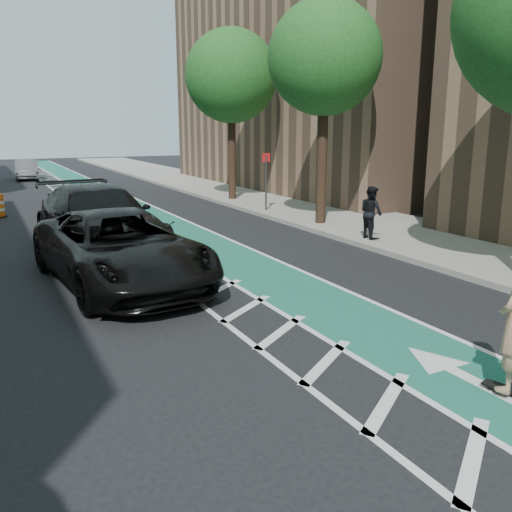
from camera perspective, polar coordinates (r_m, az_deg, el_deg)
ground at (r=9.00m, az=-5.81°, el=-9.56°), size 120.00×120.00×0.00m
bike_lane at (r=19.05m, az=-8.38°, el=2.67°), size 2.00×90.00×0.01m
buffer_strip at (r=18.63m, az=-12.75°, el=2.25°), size 1.40×90.00×0.01m
sidewalk_right at (r=21.95m, az=7.92°, el=4.29°), size 5.00×90.00×0.15m
curb_right at (r=20.66m, az=2.32°, el=3.85°), size 0.12×90.00×0.16m
building_right_far at (r=34.99m, az=10.01°, el=23.07°), size 14.00×22.00×19.00m
tree_r_c at (r=19.26m, az=7.94°, el=20.05°), size 4.20×4.20×7.90m
tree_r_d at (r=26.21m, az=-2.62°, el=18.35°), size 4.20×4.20×7.90m
sign_post at (r=22.50m, az=1.06°, el=7.91°), size 0.35×0.08×2.47m
skateboard at (r=8.19m, az=25.08°, el=-12.68°), size 0.37×0.72×0.09m
suv_near at (r=12.59m, az=-14.09°, el=0.79°), size 3.36×6.29×1.68m
suv_far at (r=16.12m, az=-16.24°, el=3.72°), size 3.09×6.65×1.88m
car_grey at (r=40.86m, az=-23.00°, el=8.37°), size 1.68×4.16×1.34m
pedestrian at (r=17.05m, az=12.02°, el=4.52°), size 0.65×0.81×1.61m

